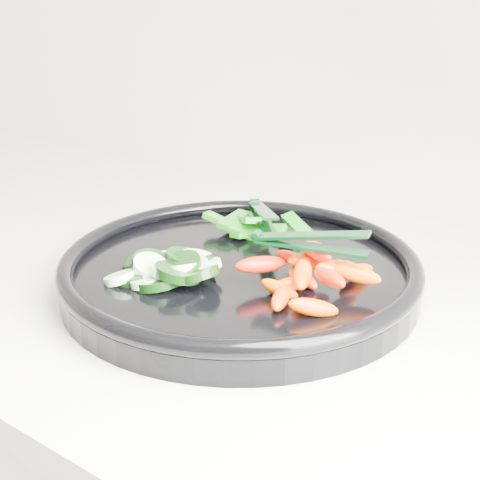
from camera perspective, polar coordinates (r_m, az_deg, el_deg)
The scene contains 6 objects.
veggie_tray at distance 0.70m, azimuth -0.00°, elevation -2.65°, with size 0.41×0.41×0.04m.
cucumber_pile at distance 0.67m, azimuth -6.38°, elevation -2.44°, with size 0.13×0.11×0.04m.
carrot_pile at distance 0.64m, azimuth 6.02°, elevation -2.84°, with size 0.13×0.14×0.05m.
pepper_pile at distance 0.79m, azimuth 1.08°, elevation 1.11°, with size 0.13×0.08×0.04m.
tong_carrot at distance 0.63m, azimuth 5.77°, elevation -0.07°, with size 0.11×0.04×0.02m.
tong_pepper at distance 0.77m, azimuth 1.90°, elevation 2.20°, with size 0.09×0.09×0.02m.
Camera 1 is at (0.55, 1.16, 1.23)m, focal length 50.00 mm.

